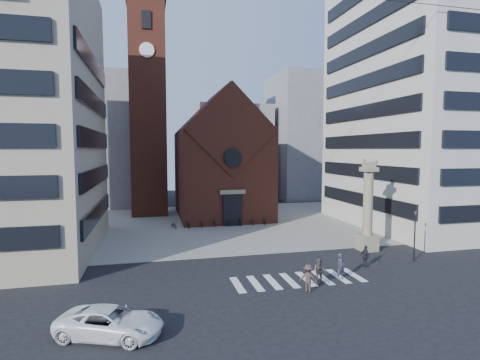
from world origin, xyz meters
name	(u,v)px	position (x,y,z in m)	size (l,w,h in m)	color
ground	(277,268)	(0.00, 0.00, 0.00)	(120.00, 120.00, 0.00)	black
piazza	(229,223)	(0.00, 19.00, 0.03)	(46.00, 30.00, 0.05)	gray
zebra_crossing	(298,280)	(0.55, -3.00, 0.01)	(10.20, 3.20, 0.01)	white
church	(220,160)	(0.00, 25.04, 7.98)	(12.00, 16.65, 18.00)	brown
campanile	(148,106)	(-10.00, 28.00, 15.74)	(5.50, 5.50, 31.20)	brown
building_right	(430,97)	(24.00, 12.00, 16.00)	(18.00, 22.00, 32.00)	beige
bg_block_left	(88,141)	(-20.00, 40.00, 11.00)	(16.00, 14.00, 22.00)	gray
bg_block_mid	(232,152)	(6.00, 45.00, 9.00)	(14.00, 12.00, 18.00)	gray
bg_block_right	(313,137)	(22.00, 42.00, 12.00)	(16.00, 14.00, 24.00)	gray
lion_column	(368,214)	(10.01, 3.00, 3.46)	(1.63, 1.60, 8.68)	gray
traffic_light	(415,235)	(12.00, -1.00, 2.29)	(0.13, 0.16, 4.30)	black
white_car	(110,322)	(-11.99, -8.58, 0.75)	(2.48, 5.37, 1.49)	white
pedestrian_0	(341,266)	(3.64, -3.68, 0.98)	(0.71, 0.47, 1.96)	#302D3F
pedestrian_1	(319,271)	(1.75, -4.07, 0.90)	(0.87, 0.68, 1.80)	#534742
pedestrian_2	(366,256)	(7.06, -1.47, 0.88)	(1.03, 0.43, 1.75)	black
pedestrian_3	(308,278)	(0.33, -5.35, 0.94)	(1.21, 0.70, 1.87)	#422F2C
scooter_0	(174,225)	(-7.20, 16.90, 0.48)	(0.57, 1.65, 0.87)	black
scooter_1	(187,224)	(-5.61, 16.90, 0.53)	(0.45, 1.60, 0.96)	black
scooter_2	(200,224)	(-4.02, 16.90, 0.48)	(0.57, 1.65, 0.87)	black
scooter_3	(213,223)	(-2.43, 16.90, 0.53)	(0.45, 1.60, 0.96)	black
scooter_4	(226,223)	(-0.83, 16.90, 0.48)	(0.57, 1.65, 0.87)	black
scooter_5	(238,222)	(0.76, 16.90, 0.53)	(0.45, 1.60, 0.96)	black
scooter_6	(251,221)	(2.35, 16.90, 0.48)	(0.57, 1.65, 0.87)	black
scooter_7	(263,221)	(3.95, 16.90, 0.53)	(0.45, 1.60, 0.96)	black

